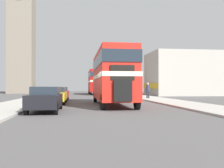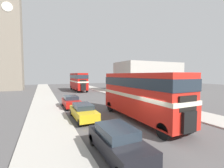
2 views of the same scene
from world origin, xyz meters
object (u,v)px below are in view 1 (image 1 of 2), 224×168
object	(u,v)px
car_parked_far	(60,93)
bicycle_on_pavement	(140,94)
pedestrian_walking	(148,90)
car_parked_mid	(56,95)
bus_distant	(96,80)
church_tower	(22,3)
double_decker_bus	(112,74)
car_parked_near	(46,99)

from	to	relation	value
car_parked_far	bicycle_on_pavement	world-z (taller)	car_parked_far
pedestrian_walking	bicycle_on_pavement	world-z (taller)	pedestrian_walking
car_parked_mid	pedestrian_walking	world-z (taller)	pedestrian_walking
car_parked_far	bus_distant	bearing A→B (deg)	74.83
bus_distant	car_parked_far	distance (m)	19.52
bus_distant	church_tower	world-z (taller)	church_tower
car_parked_far	church_tower	world-z (taller)	church_tower
double_decker_bus	car_parked_far	bearing A→B (deg)	121.07
bicycle_on_pavement	church_tower	xyz separation A→B (m)	(-20.56, 21.74, 18.84)
car_parked_mid	pedestrian_walking	bearing A→B (deg)	32.69
double_decker_bus	church_tower	distance (m)	42.04
bus_distant	bicycle_on_pavement	world-z (taller)	bus_distant
bus_distant	car_parked_far	xyz separation A→B (m)	(-5.08, -18.75, -1.87)
pedestrian_walking	church_tower	world-z (taller)	church_tower
car_parked_near	church_tower	distance (m)	45.35
church_tower	bicycle_on_pavement	bearing A→B (deg)	-46.60
double_decker_bus	pedestrian_walking	bearing A→B (deg)	58.01
bicycle_on_pavement	pedestrian_walking	bearing A→B (deg)	-93.46
bicycle_on_pavement	car_parked_mid	bearing A→B (deg)	-131.49
bus_distant	church_tower	xyz separation A→B (m)	(-15.28, 9.00, 16.70)
bicycle_on_pavement	church_tower	world-z (taller)	church_tower
double_decker_bus	car_parked_mid	world-z (taller)	double_decker_bus
car_parked_near	car_parked_mid	world-z (taller)	car_parked_near
car_parked_near	pedestrian_walking	distance (m)	16.47
car_parked_mid	church_tower	distance (m)	39.53
car_parked_near	pedestrian_walking	world-z (taller)	pedestrian_walking
car_parked_far	church_tower	xyz separation A→B (m)	(-10.20, 27.76, 18.58)
bus_distant	car_parked_mid	xyz separation A→B (m)	(-4.98, -24.33, -1.88)
car_parked_near	church_tower	bearing A→B (deg)	104.40
double_decker_bus	church_tower	world-z (taller)	church_tower
bus_distant	pedestrian_walking	size ratio (longest dim) A/B	5.66
double_decker_bus	car_parked_near	distance (m)	6.69
car_parked_mid	church_tower	size ratio (longest dim) A/B	0.11
car_parked_mid	car_parked_far	size ratio (longest dim) A/B	1.08
church_tower	car_parked_near	bearing A→B (deg)	-75.60
church_tower	bus_distant	bearing A→B (deg)	-30.50
car_parked_near	bus_distant	bearing A→B (deg)	80.88
bus_distant	car_parked_far	size ratio (longest dim) A/B	2.51
bus_distant	car_parked_near	world-z (taller)	bus_distant
double_decker_bus	pedestrian_walking	size ratio (longest dim) A/B	5.62
pedestrian_walking	double_decker_bus	bearing A→B (deg)	-121.99
double_decker_bus	bicycle_on_pavement	distance (m)	15.05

